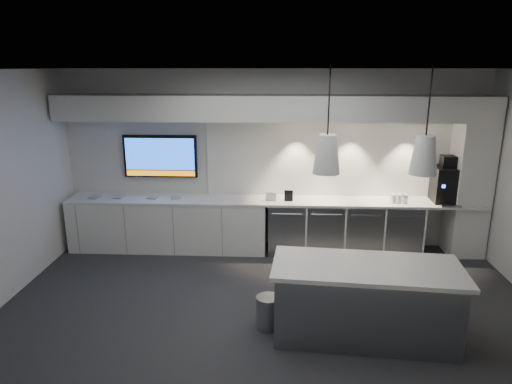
{
  "coord_description": "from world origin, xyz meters",
  "views": [
    {
      "loc": [
        0.07,
        -5.08,
        3.05
      ],
      "look_at": [
        -0.21,
        1.1,
        1.32
      ],
      "focal_mm": 32.0,
      "sensor_mm": 36.0,
      "label": 1
    }
  ],
  "objects_px": {
    "island": "(365,301)",
    "coffee_machine": "(446,183)",
    "bin": "(268,312)",
    "wall_tv": "(160,156)"
  },
  "relations": [
    {
      "from": "island",
      "to": "coffee_machine",
      "type": "relative_size",
      "value": 2.88
    },
    {
      "from": "island",
      "to": "bin",
      "type": "xyz_separation_m",
      "value": [
        -1.11,
        0.14,
        -0.25
      ]
    },
    {
      "from": "coffee_machine",
      "to": "bin",
      "type": "bearing_deg",
      "value": -136.86
    },
    {
      "from": "bin",
      "to": "island",
      "type": "bearing_deg",
      "value": -7.04
    },
    {
      "from": "island",
      "to": "coffee_machine",
      "type": "xyz_separation_m",
      "value": [
        1.73,
        2.55,
        0.76
      ]
    },
    {
      "from": "island",
      "to": "wall_tv",
      "type": "bearing_deg",
      "value": 141.85
    },
    {
      "from": "wall_tv",
      "to": "island",
      "type": "relative_size",
      "value": 0.57
    },
    {
      "from": "bin",
      "to": "coffee_machine",
      "type": "xyz_separation_m",
      "value": [
        2.84,
        2.42,
        1.01
      ]
    },
    {
      "from": "coffee_machine",
      "to": "wall_tv",
      "type": "bearing_deg",
      "value": 179.73
    },
    {
      "from": "coffee_machine",
      "to": "island",
      "type": "bearing_deg",
      "value": -121.36
    }
  ]
}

